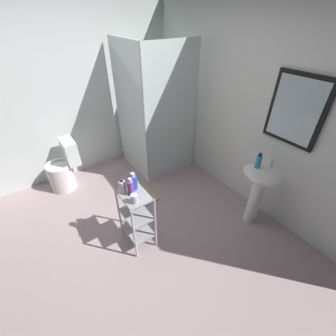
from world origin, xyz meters
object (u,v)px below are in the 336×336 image
at_px(shampoo_bottle_blue, 133,182).
at_px(bath_mat, 138,193).
at_px(toilet, 64,169).
at_px(shower_stall, 155,142).
at_px(conditioner_bottle_purple, 131,187).
at_px(lotion_bottle_white, 122,186).
at_px(hand_soap_bottle, 258,161).
at_px(storage_cart, 137,215).
at_px(pedestal_sink, 259,186).
at_px(rinse_cup, 134,199).

relative_size(shampoo_bottle_blue, bath_mat, 0.34).
bearing_deg(bath_mat, toilet, -134.89).
bearing_deg(shower_stall, conditioner_bottle_purple, -40.47).
bearing_deg(shampoo_bottle_blue, lotion_bottle_white, -99.17).
relative_size(hand_soap_bottle, conditioner_bottle_purple, 0.90).
xyz_separation_m(storage_cart, conditioner_bottle_purple, (-0.03, -0.01, 0.39)).
height_order(pedestal_sink, hand_soap_bottle, hand_soap_bottle).
distance_m(toilet, shampoo_bottle_blue, 1.61).
bearing_deg(storage_cart, toilet, -164.98).
height_order(shower_stall, bath_mat, shower_stall).
bearing_deg(storage_cart, lotion_bottle_white, -145.11).
bearing_deg(bath_mat, conditioner_bottle_purple, -29.02).
xyz_separation_m(pedestal_sink, toilet, (-2.10, -1.77, -0.26)).
height_order(shower_stall, lotion_bottle_white, shower_stall).
relative_size(shower_stall, pedestal_sink, 2.47).
bearing_deg(lotion_bottle_white, shower_stall, 136.15).
bearing_deg(lotion_bottle_white, pedestal_sink, 65.24).
distance_m(conditioner_bottle_purple, bath_mat, 1.16).
distance_m(conditioner_bottle_purple, rinse_cup, 0.14).
xyz_separation_m(shower_stall, toilet, (-0.30, -1.44, -0.15)).
height_order(hand_soap_bottle, rinse_cup, hand_soap_bottle).
xyz_separation_m(shower_stall, shampoo_bottle_blue, (1.16, -0.98, 0.36)).
xyz_separation_m(shampoo_bottle_blue, conditioner_bottle_purple, (0.06, -0.06, 0.00)).
xyz_separation_m(lotion_bottle_white, conditioner_bottle_purple, (0.08, 0.06, 0.01)).
bearing_deg(rinse_cup, toilet, -167.40).
distance_m(shower_stall, shampoo_bottle_blue, 1.56).
relative_size(shampoo_bottle_blue, rinse_cup, 2.04).
relative_size(storage_cart, bath_mat, 1.23).
bearing_deg(shampoo_bottle_blue, rinse_cup, -26.54).
bearing_deg(shower_stall, rinse_cup, -38.52).
bearing_deg(shampoo_bottle_blue, storage_cart, -29.01).
bearing_deg(toilet, conditioner_bottle_purple, 14.73).
bearing_deg(storage_cart, shampoo_bottle_blue, 150.99).
bearing_deg(lotion_bottle_white, toilet, -166.63).
bearing_deg(rinse_cup, bath_mat, 153.04).
bearing_deg(shower_stall, hand_soap_bottle, 10.53).
bearing_deg(hand_soap_bottle, rinse_cup, -104.76).
bearing_deg(conditioner_bottle_purple, storage_cart, 30.59).
height_order(shower_stall, rinse_cup, shower_stall).
xyz_separation_m(pedestal_sink, bath_mat, (-1.30, -0.97, -0.57)).
height_order(storage_cart, bath_mat, storage_cart).
bearing_deg(bath_mat, lotion_bottle_white, -35.36).
bearing_deg(conditioner_bottle_purple, hand_soap_bottle, 70.04).
bearing_deg(toilet, hand_soap_bottle, 41.17).
height_order(hand_soap_bottle, bath_mat, hand_soap_bottle).
relative_size(lotion_bottle_white, bath_mat, 0.29).
distance_m(toilet, hand_soap_bottle, 2.73).
height_order(hand_soap_bottle, conditioner_bottle_purple, hand_soap_bottle).
xyz_separation_m(toilet, rinse_cup, (1.65, 0.37, 0.48)).
bearing_deg(hand_soap_bottle, bath_mat, -141.71).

